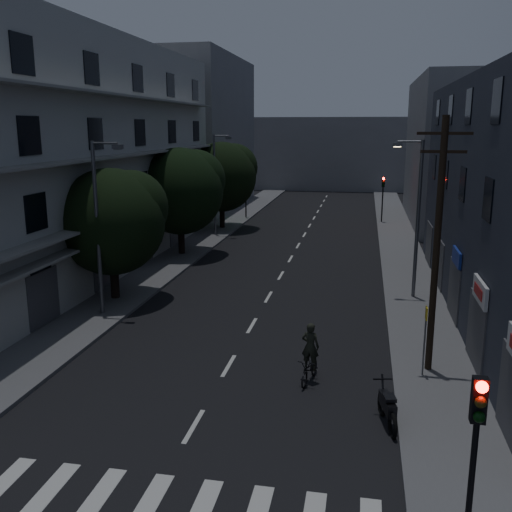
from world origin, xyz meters
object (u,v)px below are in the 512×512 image
(traffic_signal_near, at_px, (476,435))
(bus_stop_sign, at_px, (425,329))
(motorcycle, at_px, (387,408))
(cyclist, at_px, (310,362))
(utility_pole, at_px, (437,242))

(traffic_signal_near, relative_size, bus_stop_sign, 1.62)
(motorcycle, relative_size, cyclist, 0.95)
(motorcycle, height_order, cyclist, cyclist)
(motorcycle, bearing_deg, traffic_signal_near, -89.15)
(cyclist, bearing_deg, utility_pole, 32.17)
(traffic_signal_near, height_order, cyclist, traffic_signal_near)
(bus_stop_sign, relative_size, cyclist, 1.16)
(bus_stop_sign, xyz_separation_m, cyclist, (-3.92, -0.96, -1.16))
(utility_pole, height_order, bus_stop_sign, utility_pole)
(motorcycle, xyz_separation_m, cyclist, (-2.57, 2.53, 0.20))
(traffic_signal_near, height_order, utility_pole, utility_pole)
(bus_stop_sign, height_order, cyclist, bus_stop_sign)
(traffic_signal_near, relative_size, utility_pole, 0.46)
(utility_pole, bearing_deg, traffic_signal_near, -91.67)
(bus_stop_sign, relative_size, motorcycle, 1.22)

